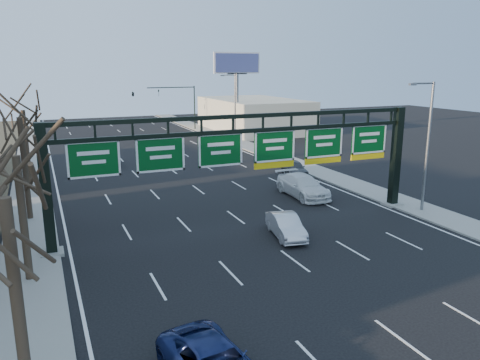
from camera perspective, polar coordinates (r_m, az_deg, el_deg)
name	(u,v)px	position (r m, az deg, el deg)	size (l,w,h in m)	color
ground	(315,276)	(23.62, 9.15, -11.47)	(160.00, 160.00, 0.00)	black
sidewalk_left	(31,200)	(39.18, -24.15, -2.21)	(3.00, 120.00, 0.12)	gray
sidewalk_right	(316,171)	(46.23, 9.30, 1.10)	(3.00, 120.00, 0.12)	gray
lane_markings	(191,184)	(40.91, -6.00, -0.51)	(21.60, 120.00, 0.01)	white
sign_gantry	(250,155)	(29.00, 1.28, 3.06)	(24.60, 1.20, 7.20)	black
building_right_distant	(253,115)	(75.33, 1.65, 7.95)	(12.00, 20.00, 5.00)	beige
tree_near	(0,161)	(14.15, -27.25, 2.08)	(3.60, 3.60, 8.86)	#2D2119
tree_gantry	(13,133)	(23.09, -25.92, 5.21)	(3.60, 3.60, 8.48)	#2D2119
tree_mid	(18,101)	(32.98, -25.49, 8.69)	(3.60, 3.60, 9.24)	#2D2119
tree_far	(21,98)	(42.98, -25.10, 9.08)	(3.60, 3.60, 8.86)	#2D2119
streetlight_near	(427,140)	(34.38, 21.81, 4.52)	(2.15, 0.22, 9.00)	slate
streetlight_far	(234,104)	(62.95, -0.72, 9.19)	(2.15, 0.22, 9.00)	slate
billboard_right	(237,73)	(68.34, -0.38, 12.89)	(7.00, 0.50, 12.00)	slate
traffic_signal_mast	(157,96)	(75.09, -10.10, 10.02)	(10.16, 0.54, 7.00)	black
car_silver_sedan	(286,226)	(28.26, 5.61, -5.58)	(1.44, 4.13, 1.36)	silver
car_white_wagon	(303,186)	(37.09, 7.65, -0.71)	(2.35, 5.79, 1.68)	white
car_grey_far	(294,168)	(44.21, 6.64, 1.47)	(1.67, 4.15, 1.41)	#45484B
car_silver_distant	(109,159)	(49.68, -15.72, 2.42)	(1.55, 4.44, 1.46)	silver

